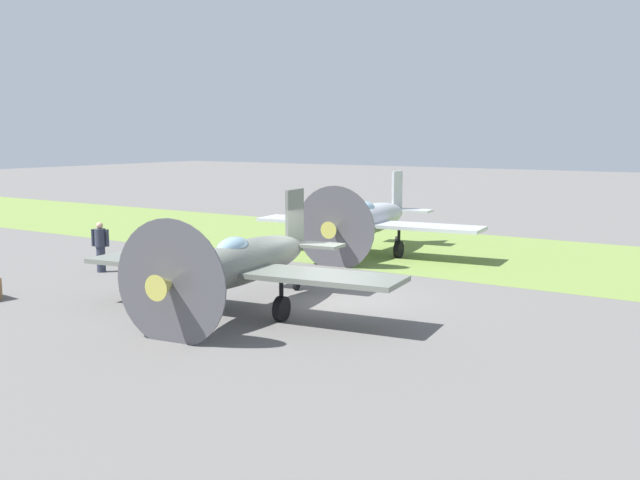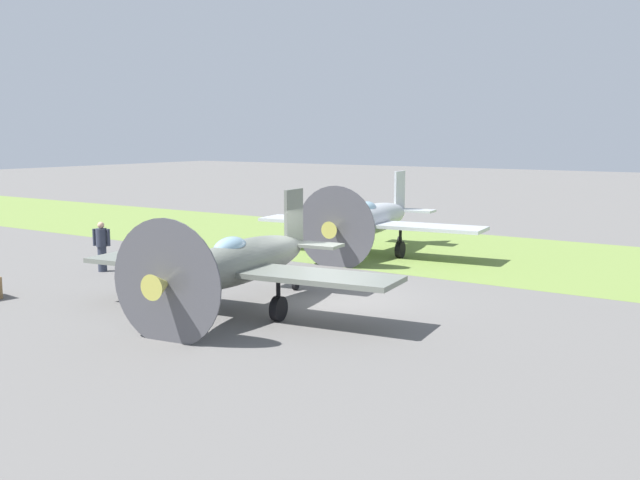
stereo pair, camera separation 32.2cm
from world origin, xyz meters
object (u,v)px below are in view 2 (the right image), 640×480
at_px(airplane_lead, 239,262).
at_px(airplane_wingman, 371,220).
at_px(ground_crew_chief, 102,245).
at_px(runway_marker_cone, 261,246).

relative_size(airplane_lead, airplane_wingman, 0.98).
xyz_separation_m(airplane_lead, ground_crew_chief, (7.75, -1.82, -0.44)).
relative_size(airplane_wingman, ground_crew_chief, 5.37).
height_order(airplane_lead, runway_marker_cone, airplane_lead).
relative_size(ground_crew_chief, runway_marker_cone, 3.93).
height_order(airplane_wingman, runway_marker_cone, airplane_wingman).
relative_size(airplane_wingman, runway_marker_cone, 21.10).
bearing_deg(ground_crew_chief, runway_marker_cone, 46.95).
height_order(airplane_wingman, ground_crew_chief, airplane_wingman).
bearing_deg(airplane_lead, ground_crew_chief, -21.04).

